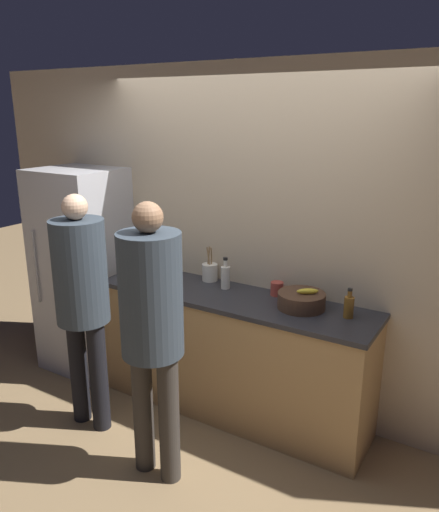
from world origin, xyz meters
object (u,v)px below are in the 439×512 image
at_px(fruit_bowl, 302,300).
at_px(cup_yellow, 175,280).
at_px(person_center, 152,318).
at_px(bottle_amber, 349,306).
at_px(cup_red, 277,289).
at_px(utensil_crock, 210,272).
at_px(refrigerator, 84,271).
at_px(person_left, 82,292).
at_px(bottle_clear, 225,276).

distance_m(fruit_bowl, cup_yellow, 1.01).
distance_m(person_center, fruit_bowl, 1.07).
bearing_deg(bottle_amber, fruit_bowl, -178.51).
height_order(fruit_bowl, bottle_amber, bottle_amber).
height_order(fruit_bowl, cup_red, fruit_bowl).
relative_size(utensil_crock, bottle_amber, 1.36).
xyz_separation_m(refrigerator, cup_red, (1.76, 0.21, 0.11)).
relative_size(fruit_bowl, utensil_crock, 1.19).
bearing_deg(bottle_amber, cup_red, 167.69).
bearing_deg(utensil_crock, person_left, -118.64).
bearing_deg(person_center, refrigerator, 150.35).
height_order(bottle_clear, cup_red, bottle_clear).
xyz_separation_m(utensil_crock, cup_yellow, (-0.16, -0.25, -0.02)).
height_order(fruit_bowl, bottle_clear, bottle_clear).
bearing_deg(person_left, bottle_amber, 24.29).
relative_size(utensil_crock, cup_yellow, 2.76).
xyz_separation_m(person_center, utensil_crock, (-0.27, 1.05, -0.05)).
distance_m(person_left, utensil_crock, 1.01).
bearing_deg(cup_red, refrigerator, -173.06).
xyz_separation_m(person_left, cup_red, (1.08, 0.87, -0.04)).
bearing_deg(bottle_clear, utensil_crock, 155.16).
height_order(refrigerator, person_center, refrigerator).
xyz_separation_m(fruit_bowl, cup_red, (-0.25, 0.13, -0.01)).
height_order(person_center, bottle_clear, person_center).
xyz_separation_m(bottle_amber, cup_yellow, (-1.33, -0.10, -0.03)).
bearing_deg(utensil_crock, bottle_clear, -24.84).
xyz_separation_m(person_left, bottle_clear, (0.68, 0.80, 0.00)).
xyz_separation_m(person_center, bottle_amber, (0.90, 0.91, -0.05)).
distance_m(bottle_amber, bottle_clear, 0.97).
xyz_separation_m(person_left, bottle_amber, (1.65, 0.75, -0.01)).
xyz_separation_m(cup_red, cup_yellow, (-0.75, -0.23, -0.00)).
relative_size(person_left, bottle_amber, 8.58).
relative_size(person_left, fruit_bowl, 5.31).
distance_m(utensil_crock, cup_red, 0.59).
distance_m(utensil_crock, bottle_amber, 1.18).
bearing_deg(bottle_clear, person_center, -85.96).
bearing_deg(bottle_clear, person_left, -130.59).
bearing_deg(cup_yellow, cup_red, 16.76).
relative_size(refrigerator, fruit_bowl, 5.49).
bearing_deg(fruit_bowl, person_center, -122.67).
xyz_separation_m(utensil_crock, bottle_amber, (1.17, -0.14, 0.01)).
relative_size(person_center, cup_yellow, 17.86).
bearing_deg(person_center, bottle_amber, 45.19).
height_order(person_left, utensil_crock, person_left).
xyz_separation_m(person_center, cup_yellow, (-0.43, 0.80, -0.08)).
bearing_deg(person_left, cup_red, 38.87).
bearing_deg(cup_yellow, person_left, -116.89).
xyz_separation_m(bottle_amber, bottle_clear, (-0.97, 0.05, 0.02)).
height_order(person_center, bottle_amber, person_center).
xyz_separation_m(refrigerator, person_left, (0.68, -0.66, 0.15)).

